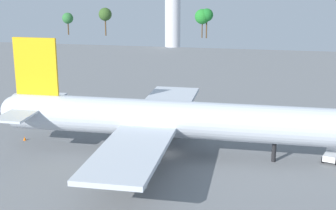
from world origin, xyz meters
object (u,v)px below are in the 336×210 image
(cargo_airplane, at_px, (167,119))
(safety_cone_tail, at_px, (25,138))
(pushback_tractor, at_px, (59,101))
(cargo_loader, at_px, (332,154))

(cargo_airplane, distance_m, safety_cone_tail, 26.94)
(pushback_tractor, distance_m, safety_cone_tail, 22.46)
(cargo_airplane, bearing_deg, safety_cone_tail, 176.01)
(cargo_loader, bearing_deg, pushback_tractor, 158.53)
(cargo_airplane, bearing_deg, cargo_loader, 4.76)
(cargo_loader, height_order, pushback_tractor, pushback_tractor)
(pushback_tractor, relative_size, safety_cone_tail, 6.33)
(pushback_tractor, bearing_deg, cargo_loader, -21.47)
(cargo_airplane, distance_m, pushback_tractor, 38.15)
(cargo_airplane, height_order, safety_cone_tail, cargo_airplane)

